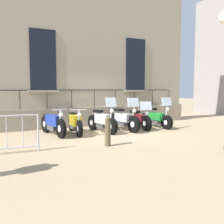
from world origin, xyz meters
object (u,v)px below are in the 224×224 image
Objects in this scene: motorcycle_white at (102,122)px; motorcycle_maroon at (138,120)px; motorcycle_blue at (53,123)px; motorcycle_yellow at (75,123)px; motorcycle_silver at (123,120)px; bollard at (108,131)px; motorcycle_green at (156,118)px.

motorcycle_white is 1.79m from motorcycle_maroon.
motorcycle_blue is 1.02× the size of motorcycle_yellow.
motorcycle_yellow is 0.98× the size of motorcycle_silver.
motorcycle_blue reaches higher than bollard.
motorcycle_yellow is at bearing -90.32° from motorcycle_maroon.
motorcycle_silver is (0.15, 2.05, 0.02)m from motorcycle_yellow.
motorcycle_silver reaches higher than motorcycle_green.
motorcycle_yellow is 1.11m from motorcycle_white.
motorcycle_silver is at bearing 85.22° from motorcycle_blue.
motorcycle_silver reaches higher than bollard.
motorcycle_white is 2.23× the size of bollard.
motorcycle_green is (-0.09, 1.77, -0.03)m from motorcycle_silver.
bollard is (2.61, 1.00, 0.01)m from motorcycle_blue.
motorcycle_white reaches higher than motorcycle_blue.
motorcycle_white is 0.99× the size of motorcycle_green.
motorcycle_blue is 2.37× the size of bollard.
bollard is at bearing -38.50° from motorcycle_silver.
motorcycle_maroon reaches higher than motorcycle_blue.
motorcycle_green is (0.06, 3.82, -0.01)m from motorcycle_yellow.
motorcycle_white is at bearing 84.08° from motorcycle_yellow.
motorcycle_silver is at bearing -87.16° from motorcycle_green.
bollard is (2.37, -1.89, 0.00)m from motorcycle_silver.
motorcycle_green reaches higher than motorcycle_blue.
motorcycle_maroon reaches higher than bollard.
motorcycle_blue is 1.06× the size of motorcycle_white.
motorcycle_blue is 1.11× the size of motorcycle_maroon.
motorcycle_maroon is 0.94× the size of motorcycle_green.
motorcycle_blue is 4.66m from motorcycle_green.
motorcycle_maroon is (-0.10, 1.79, -0.03)m from motorcycle_white.
motorcycle_yellow is at bearing -94.08° from motorcycle_silver.
motorcycle_yellow is 1.04× the size of motorcycle_white.
motorcycle_silver is 3.03m from bollard.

